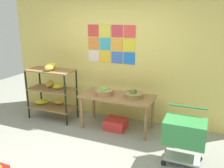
# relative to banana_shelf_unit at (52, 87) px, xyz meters

# --- Properties ---
(ground) EXTENTS (9.66, 9.66, 0.00)m
(ground) POSITION_rel_banana_shelf_unit_xyz_m (1.23, -1.27, -0.69)
(ground) COLOR gray
(back_wall_with_art) EXTENTS (4.96, 0.07, 2.64)m
(back_wall_with_art) POSITION_rel_banana_shelf_unit_xyz_m (1.23, 0.59, 0.63)
(back_wall_with_art) COLOR #DEC862
(back_wall_with_art) RESTS_ON ground
(banana_shelf_unit) EXTENTS (1.00, 0.50, 1.20)m
(banana_shelf_unit) POSITION_rel_banana_shelf_unit_xyz_m (0.00, 0.00, 0.00)
(banana_shelf_unit) COLOR black
(banana_shelf_unit) RESTS_ON ground
(display_table) EXTENTS (1.41, 0.65, 0.68)m
(display_table) POSITION_rel_banana_shelf_unit_xyz_m (1.49, 0.05, -0.09)
(display_table) COLOR olive
(display_table) RESTS_ON ground
(fruit_basket_left) EXTENTS (0.35, 0.35, 0.14)m
(fruit_basket_left) POSITION_rel_banana_shelf_unit_xyz_m (1.23, 0.01, 0.06)
(fruit_basket_left) COLOR #AD854E
(fruit_basket_left) RESTS_ON display_table
(fruit_basket_back_right) EXTENTS (0.37, 0.37, 0.14)m
(fruit_basket_back_right) POSITION_rel_banana_shelf_unit_xyz_m (1.81, 0.08, 0.05)
(fruit_basket_back_right) COLOR olive
(fruit_basket_back_right) RESTS_ON display_table
(produce_crate_under_table) EXTENTS (0.41, 0.36, 0.20)m
(produce_crate_under_table) POSITION_rel_banana_shelf_unit_xyz_m (1.48, 0.00, -0.59)
(produce_crate_under_table) COLOR red
(produce_crate_under_table) RESTS_ON ground
(shopping_cart) EXTENTS (0.60, 0.47, 0.84)m
(shopping_cart) POSITION_rel_banana_shelf_unit_xyz_m (2.83, -0.68, -0.19)
(shopping_cart) COLOR black
(shopping_cart) RESTS_ON ground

